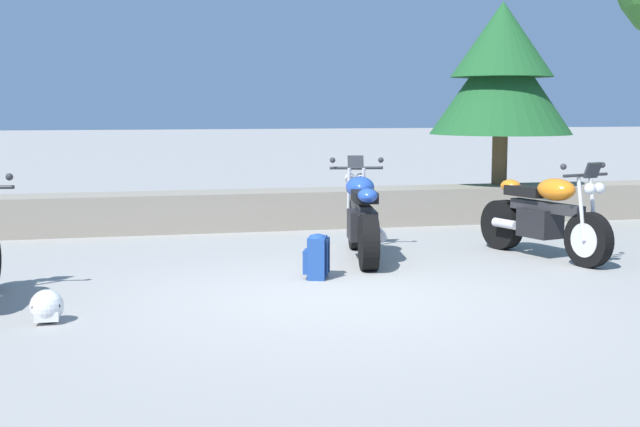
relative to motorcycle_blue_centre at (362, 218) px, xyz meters
name	(u,v)px	position (x,y,z in m)	size (l,w,h in m)	color
ground_plane	(334,298)	(-0.84, -1.98, -0.49)	(120.00, 120.00, 0.00)	gray
stone_wall	(254,210)	(-0.84, 2.82, -0.21)	(36.00, 0.80, 0.55)	gray
motorcycle_blue_centre	(362,218)	(0.00, 0.00, 0.00)	(0.70, 2.06, 1.18)	black
motorcycle_orange_far_right	(544,217)	(2.12, -0.45, 0.00)	(0.89, 2.02, 1.18)	black
rider_backpack	(317,255)	(-0.78, -1.04, -0.24)	(0.32, 0.34, 0.47)	navy
rider_helmet	(47,307)	(-3.39, -2.36, -0.35)	(0.28, 0.28, 0.28)	silver
pine_tree_mid_left	(502,71)	(3.14, 3.02, 1.85)	(2.24, 2.24, 2.87)	brown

